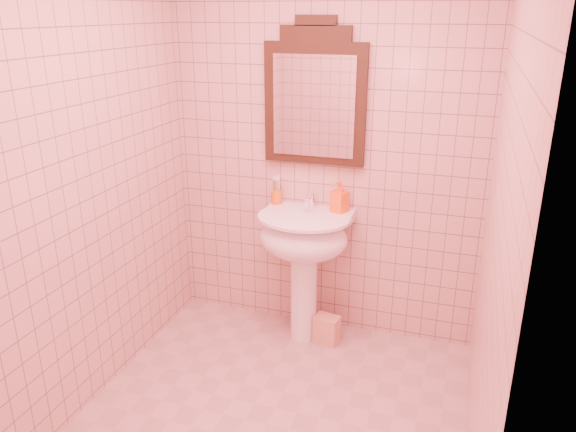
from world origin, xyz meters
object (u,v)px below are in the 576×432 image
(pedestal_sink, at_px, (304,246))
(toothbrush_cup, at_px, (277,197))
(mirror, at_px, (315,98))
(soap_dispenser, at_px, (340,197))
(towel, at_px, (327,330))

(pedestal_sink, relative_size, toothbrush_cup, 5.29)
(mirror, relative_size, soap_dispenser, 4.42)
(mirror, distance_m, toothbrush_cup, 0.69)
(toothbrush_cup, distance_m, soap_dispenser, 0.43)
(soap_dispenser, relative_size, towel, 1.04)
(pedestal_sink, xyz_separation_m, soap_dispenser, (0.19, 0.14, 0.30))
(toothbrush_cup, xyz_separation_m, soap_dispenser, (0.43, -0.03, 0.05))
(pedestal_sink, bearing_deg, soap_dispenser, 37.30)
(pedestal_sink, height_order, soap_dispenser, soap_dispenser)
(mirror, xyz_separation_m, toothbrush_cup, (-0.24, -0.03, -0.65))
(toothbrush_cup, xyz_separation_m, towel, (0.41, -0.19, -0.81))
(mirror, bearing_deg, pedestal_sink, -90.00)
(pedestal_sink, bearing_deg, towel, -5.38)
(pedestal_sink, relative_size, mirror, 0.98)
(mirror, height_order, soap_dispenser, mirror)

